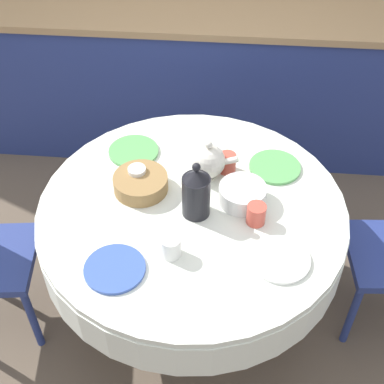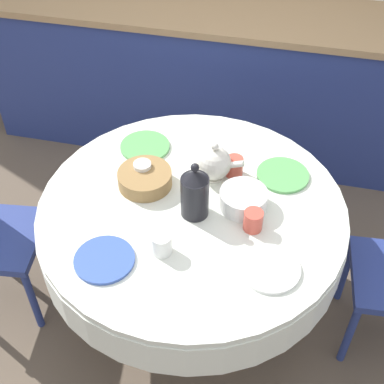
{
  "view_description": "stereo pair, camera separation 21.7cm",
  "coord_description": "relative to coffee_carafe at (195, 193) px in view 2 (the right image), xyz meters",
  "views": [
    {
      "loc": [
        0.14,
        -1.56,
        2.33
      ],
      "look_at": [
        0.0,
        0.0,
        0.82
      ],
      "focal_mm": 50.0,
      "sensor_mm": 36.0,
      "label": 1
    },
    {
      "loc": [
        0.35,
        -1.52,
        2.33
      ],
      "look_at": [
        0.0,
        0.0,
        0.82
      ],
      "focal_mm": 50.0,
      "sensor_mm": 36.0,
      "label": 2
    }
  ],
  "objects": [
    {
      "name": "ground_plane",
      "position": [
        -0.02,
        0.04,
        -0.86
      ],
      "size": [
        12.0,
        12.0,
        0.0
      ],
      "primitive_type": "plane",
      "color": "brown"
    },
    {
      "name": "kitchen_counter",
      "position": [
        -0.02,
        1.44,
        -0.38
      ],
      "size": [
        3.24,
        0.64,
        0.95
      ],
      "color": "navy",
      "rests_on": "ground_plane"
    },
    {
      "name": "dining_table",
      "position": [
        -0.02,
        0.04,
        -0.24
      ],
      "size": [
        1.3,
        1.3,
        0.74
      ],
      "color": "brown",
      "rests_on": "ground_plane"
    },
    {
      "name": "plate_near_left",
      "position": [
        -0.28,
        -0.32,
        -0.11
      ],
      "size": [
        0.23,
        0.23,
        0.01
      ],
      "primitive_type": "cylinder",
      "color": "#3856AD",
      "rests_on": "dining_table"
    },
    {
      "name": "cup_near_left",
      "position": [
        -0.08,
        -0.23,
        -0.07
      ],
      "size": [
        0.08,
        0.08,
        0.09
      ],
      "primitive_type": "cylinder",
      "color": "white",
      "rests_on": "dining_table"
    },
    {
      "name": "plate_near_right",
      "position": [
        0.34,
        -0.22,
        -0.11
      ],
      "size": [
        0.23,
        0.23,
        0.01
      ],
      "primitive_type": "cylinder",
      "color": "white",
      "rests_on": "dining_table"
    },
    {
      "name": "cup_near_right",
      "position": [
        0.24,
        -0.03,
        -0.07
      ],
      "size": [
        0.08,
        0.08,
        0.09
      ],
      "primitive_type": "cylinder",
      "color": "#CC4C3D",
      "rests_on": "dining_table"
    },
    {
      "name": "plate_far_left",
      "position": [
        -0.32,
        0.36,
        -0.11
      ],
      "size": [
        0.23,
        0.23,
        0.01
      ],
      "primitive_type": "cylinder",
      "color": "#5BA85B",
      "rests_on": "dining_table"
    },
    {
      "name": "cup_far_left",
      "position": [
        -0.27,
        0.15,
        -0.07
      ],
      "size": [
        0.08,
        0.08,
        0.09
      ],
      "primitive_type": "cylinder",
      "color": "white",
      "rests_on": "dining_table"
    },
    {
      "name": "plate_far_right",
      "position": [
        0.33,
        0.3,
        -0.11
      ],
      "size": [
        0.23,
        0.23,
        0.01
      ],
      "primitive_type": "cylinder",
      "color": "#5BA85B",
      "rests_on": "dining_table"
    },
    {
      "name": "cup_far_right",
      "position": [
        0.12,
        0.27,
        -0.07
      ],
      "size": [
        0.08,
        0.08,
        0.09
      ],
      "primitive_type": "cylinder",
      "color": "#CC4C3D",
      "rests_on": "dining_table"
    },
    {
      "name": "coffee_carafe",
      "position": [
        0.0,
        0.0,
        0.0
      ],
      "size": [
        0.11,
        0.11,
        0.26
      ],
      "color": "black",
      "rests_on": "dining_table"
    },
    {
      "name": "teapot",
      "position": [
        0.04,
        0.23,
        -0.03
      ],
      "size": [
        0.2,
        0.15,
        0.19
      ],
      "color": "silver",
      "rests_on": "dining_table"
    },
    {
      "name": "bread_basket",
      "position": [
        -0.25,
        0.12,
        -0.08
      ],
      "size": [
        0.23,
        0.23,
        0.07
      ],
      "primitive_type": "cylinder",
      "color": "olive",
      "rests_on": "dining_table"
    },
    {
      "name": "fruit_bowl",
      "position": [
        0.19,
        0.08,
        -0.07
      ],
      "size": [
        0.2,
        0.2,
        0.08
      ],
      "primitive_type": "cylinder",
      "color": "silver",
      "rests_on": "dining_table"
    }
  ]
}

